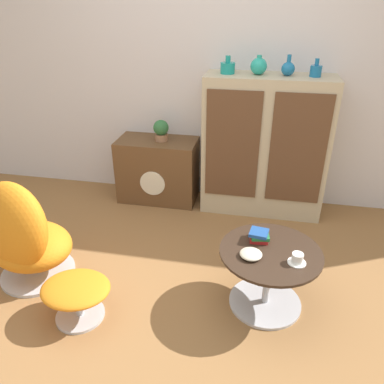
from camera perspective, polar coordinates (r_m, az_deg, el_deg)
The scene contains 15 objects.
ground_plane at distance 2.50m, azimuth -3.85°, elevation -17.98°, with size 12.00×12.00×0.00m, color olive.
wall_back at distance 3.45m, azimuth 3.04°, elevation 19.63°, with size 6.40×0.06×2.60m.
sideboard at distance 3.36m, azimuth 10.98°, elevation 6.78°, with size 1.06×0.40×1.22m.
tv_console at distance 3.61m, azimuth -5.19°, elevation 3.37°, with size 0.74×0.40×0.60m.
egg_chair at distance 2.77m, azimuth -24.36°, elevation -6.27°, with size 0.70×0.66×0.78m.
ottoman at distance 2.44m, azimuth -17.23°, elevation -14.36°, with size 0.42×0.36×0.27m.
coffee_table at distance 2.43m, azimuth 11.54°, elevation -11.92°, with size 0.62×0.62×0.42m.
vase_leftmost at distance 3.21m, azimuth 5.46°, elevation 18.37°, with size 0.12×0.12×0.14m.
vase_inner_left at distance 3.19m, azimuth 10.13°, elevation 18.37°, with size 0.13×0.13×0.15m.
vase_inner_right at distance 3.20m, azimuth 14.43°, elevation 17.78°, with size 0.11×0.11×0.16m.
vase_rightmost at distance 3.22m, azimuth 18.35°, elevation 17.17°, with size 0.09×0.09×0.14m.
potted_plant at distance 3.46m, azimuth -4.74°, elevation 9.41°, with size 0.14×0.14×0.19m.
teacup at distance 2.26m, azimuth 15.74°, elevation -9.83°, with size 0.11×0.11×0.06m.
book_stack at distance 2.39m, azimuth 10.20°, elevation -6.55°, with size 0.13×0.13×0.07m.
bowl at distance 2.26m, azimuth 8.97°, elevation -9.32°, with size 0.13×0.13×0.04m.
Camera 1 is at (0.49, -1.67, 1.79)m, focal length 35.00 mm.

